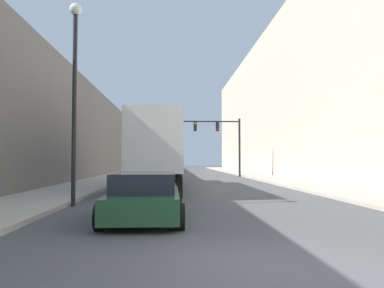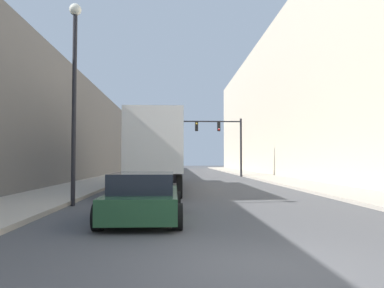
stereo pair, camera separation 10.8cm
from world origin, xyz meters
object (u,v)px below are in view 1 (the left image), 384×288
at_px(sedan_car, 145,197).
at_px(traffic_signal_gantry, 223,136).
at_px(street_lamp, 75,77).
at_px(semi_truck, 159,151).

xyz_separation_m(sedan_car, traffic_signal_gantry, (5.75, 26.08, 3.40)).
xyz_separation_m(sedan_car, street_lamp, (-2.81, 3.18, 4.08)).
relative_size(sedan_car, traffic_signal_gantry, 0.68).
bearing_deg(sedan_car, traffic_signal_gantry, 77.57).
relative_size(semi_truck, traffic_signal_gantry, 2.22).
relative_size(semi_truck, sedan_car, 3.26).
xyz_separation_m(semi_truck, sedan_car, (0.02, -11.87, -1.57)).
relative_size(traffic_signal_gantry, street_lamp, 0.90).
distance_m(semi_truck, traffic_signal_gantry, 15.45).
distance_m(sedan_car, traffic_signal_gantry, 26.92).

